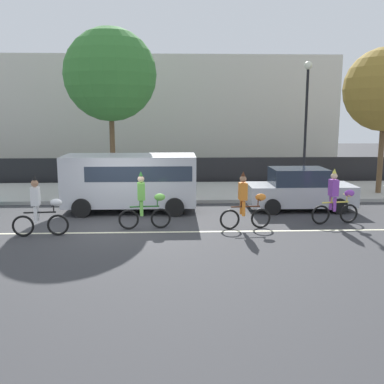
{
  "coord_description": "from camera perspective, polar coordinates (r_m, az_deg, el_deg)",
  "views": [
    {
      "loc": [
        1.81,
        -14.46,
        3.8
      ],
      "look_at": [
        2.44,
        1.2,
        1.0
      ],
      "focal_mm": 42.0,
      "sensor_mm": 36.0,
      "label": 1
    }
  ],
  "objects": [
    {
      "name": "ground_plane",
      "position": [
        15.06,
        -9.16,
        -4.62
      ],
      "size": [
        80.0,
        80.0,
        0.0
      ],
      "primitive_type": "plane",
      "color": "#38383A"
    },
    {
      "name": "road_centre_line",
      "position": [
        14.58,
        -9.39,
        -5.1
      ],
      "size": [
        36.0,
        0.14,
        0.01
      ],
      "primitive_type": "cube",
      "color": "beige",
      "rests_on": "ground"
    },
    {
      "name": "sidewalk_curb",
      "position": [
        21.37,
        -7.13,
        0.01
      ],
      "size": [
        60.0,
        5.0,
        0.15
      ],
      "primitive_type": "cube",
      "color": "#ADAAA3",
      "rests_on": "ground"
    },
    {
      "name": "fence_line",
      "position": [
        24.13,
        -6.59,
        2.68
      ],
      "size": [
        40.0,
        0.08,
        1.4
      ],
      "primitive_type": "cube",
      "color": "black",
      "rests_on": "ground"
    },
    {
      "name": "building_backdrop",
      "position": [
        32.65,
        -8.52,
        9.76
      ],
      "size": [
        28.0,
        8.0,
        7.31
      ],
      "primitive_type": "cube",
      "color": "beige",
      "rests_on": "ground"
    },
    {
      "name": "parade_cyclist_zebra",
      "position": [
        14.59,
        -18.73,
        -2.12
      ],
      "size": [
        1.72,
        0.5,
        1.92
      ],
      "color": "black",
      "rests_on": "ground"
    },
    {
      "name": "parade_cyclist_lime",
      "position": [
        14.75,
        -6.0,
        -1.5
      ],
      "size": [
        1.72,
        0.5,
        1.92
      ],
      "color": "black",
      "rests_on": "ground"
    },
    {
      "name": "parade_cyclist_orange",
      "position": [
        14.77,
        6.88,
        -1.5
      ],
      "size": [
        1.72,
        0.5,
        1.92
      ],
      "color": "black",
      "rests_on": "ground"
    },
    {
      "name": "parade_cyclist_purple",
      "position": [
        16.13,
        17.81,
        -0.94
      ],
      "size": [
        1.71,
        0.52,
        1.92
      ],
      "color": "black",
      "rests_on": "ground"
    },
    {
      "name": "parked_van_silver",
      "position": [
        17.42,
        -7.61,
        1.72
      ],
      "size": [
        5.0,
        2.22,
        2.18
      ],
      "color": "silver",
      "rests_on": "ground"
    },
    {
      "name": "parked_car_silver",
      "position": [
        18.13,
        13.5,
        0.25
      ],
      "size": [
        4.1,
        1.92,
        1.64
      ],
      "color": "#B7BABF",
      "rests_on": "ground"
    },
    {
      "name": "street_lamp_post",
      "position": [
        21.14,
        14.33,
        10.32
      ],
      "size": [
        0.36,
        0.36,
        5.86
      ],
      "color": "black",
      "rests_on": "sidewalk_curb"
    },
    {
      "name": "street_tree_near_lamp",
      "position": [
        21.55,
        -10.34,
        14.43
      ],
      "size": [
        4.24,
        4.24,
        7.46
      ],
      "color": "brown",
      "rests_on": "sidewalk_curb"
    },
    {
      "name": "pedestrian_onlooker",
      "position": [
        19.86,
        -12.06,
        1.83
      ],
      "size": [
        0.32,
        0.2,
        1.62
      ],
      "color": "#33333D",
      "rests_on": "sidewalk_curb"
    }
  ]
}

